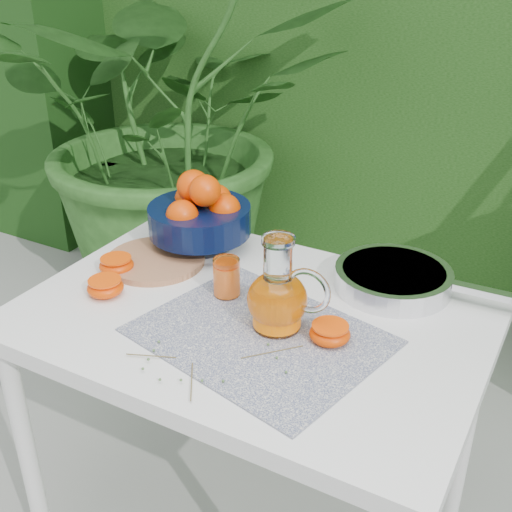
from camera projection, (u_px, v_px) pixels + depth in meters
The scene contains 11 objects.
hedge_backdrop at pixel (471, 6), 2.75m from camera, with size 8.00×1.65×2.50m.
potted_plant_left at pixel (175, 120), 2.63m from camera, with size 1.58×1.58×1.58m, color #25501B.
white_table at pixel (252, 343), 1.44m from camera, with size 1.00×0.70×0.75m.
placemat at pixel (260, 336), 1.32m from camera, with size 0.48×0.37×0.00m, color #0C1545.
cutting_board at pixel (155, 260), 1.60m from camera, with size 0.25×0.25×0.02m, color #AE754E.
fruit_bowl at pixel (201, 213), 1.65m from camera, with size 0.30×0.30×0.21m.
juice_pitcher at pixel (278, 297), 1.31m from camera, with size 0.18×0.13×0.21m.
juice_tumbler at pixel (227, 278), 1.44m from camera, with size 0.06×0.06×0.09m.
saute_pan at pixel (395, 278), 1.48m from camera, with size 0.48×0.28×0.05m.
orange_halves at pixel (177, 293), 1.44m from camera, with size 0.67×0.20×0.04m.
thyme_sprigs at pixel (208, 362), 1.23m from camera, with size 0.31×0.25×0.01m.
Camera 1 is at (0.68, -0.96, 1.51)m, focal length 45.00 mm.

